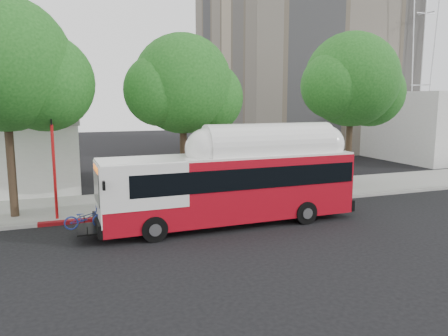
% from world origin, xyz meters
% --- Properties ---
extents(ground, '(120.00, 120.00, 0.00)m').
position_xyz_m(ground, '(0.00, 0.00, 0.00)').
color(ground, black).
rests_on(ground, ground).
extents(sidewalk, '(60.00, 5.00, 0.15)m').
position_xyz_m(sidewalk, '(0.00, 6.50, 0.07)').
color(sidewalk, gray).
rests_on(sidewalk, ground).
extents(curb_strip, '(60.00, 0.30, 0.15)m').
position_xyz_m(curb_strip, '(0.00, 3.90, 0.07)').
color(curb_strip, gray).
rests_on(curb_strip, ground).
extents(red_curb_segment, '(10.00, 0.32, 0.16)m').
position_xyz_m(red_curb_segment, '(-3.00, 3.90, 0.08)').
color(red_curb_segment, maroon).
rests_on(red_curb_segment, ground).
extents(street_tree_left, '(6.67, 5.80, 9.74)m').
position_xyz_m(street_tree_left, '(-8.53, 5.56, 6.60)').
color(street_tree_left, '#2D2116').
rests_on(street_tree_left, ground).
extents(street_tree_mid, '(5.75, 5.00, 8.62)m').
position_xyz_m(street_tree_mid, '(-0.59, 6.06, 5.91)').
color(street_tree_mid, '#2D2116').
rests_on(street_tree_mid, ground).
extents(street_tree_right, '(6.21, 5.40, 9.18)m').
position_xyz_m(street_tree_right, '(9.44, 5.86, 6.26)').
color(street_tree_right, '#2D2116').
rests_on(street_tree_right, ground).
extents(transit_bus, '(11.79, 2.70, 3.47)m').
position_xyz_m(transit_bus, '(-0.12, 1.36, 1.62)').
color(transit_bus, '#A50B18').
rests_on(transit_bus, ground).
extents(signal_pole, '(0.13, 0.43, 4.53)m').
position_xyz_m(signal_pole, '(-7.21, 4.40, 2.32)').
color(signal_pole, red).
rests_on(signal_pole, ground).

